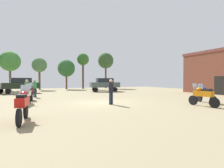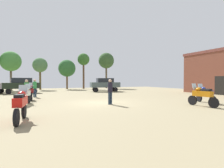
{
  "view_description": "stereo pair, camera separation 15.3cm",
  "coord_description": "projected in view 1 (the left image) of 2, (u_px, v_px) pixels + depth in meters",
  "views": [
    {
      "loc": [
        -4.63,
        -12.38,
        1.75
      ],
      "look_at": [
        3.73,
        6.57,
        1.27
      ],
      "focal_mm": 28.08,
      "sensor_mm": 36.0,
      "label": 1
    },
    {
      "loc": [
        -4.49,
        -12.44,
        1.75
      ],
      "look_at": [
        3.73,
        6.57,
        1.27
      ],
      "focal_mm": 28.08,
      "sensor_mm": 36.0,
      "label": 2
    }
  ],
  "objects": [
    {
      "name": "ground_plane",
      "position": [
        102.0,
        103.0,
        13.23
      ],
      "size": [
        44.0,
        52.0,
        0.02
      ],
      "color": "gray"
    },
    {
      "name": "motorcycle_1",
      "position": [
        23.0,
        104.0,
        7.2
      ],
      "size": [
        0.62,
        2.22,
        1.51
      ],
      "rotation": [
        0.0,
        0.0,
        -0.1
      ],
      "color": "black",
      "rests_on": "ground"
    },
    {
      "name": "motorcycle_4",
      "position": [
        26.0,
        95.0,
        12.1
      ],
      "size": [
        0.79,
        2.17,
        1.45
      ],
      "rotation": [
        0.0,
        0.0,
        -0.26
      ],
      "color": "black",
      "rests_on": "ground"
    },
    {
      "name": "motorcycle_5",
      "position": [
        203.0,
        95.0,
        11.45
      ],
      "size": [
        0.62,
        2.18,
        1.49
      ],
      "rotation": [
        0.0,
        0.0,
        0.05
      ],
      "color": "black",
      "rests_on": "ground"
    },
    {
      "name": "motorcycle_6",
      "position": [
        31.0,
        92.0,
        15.02
      ],
      "size": [
        0.62,
        2.24,
        1.49
      ],
      "rotation": [
        0.0,
        0.0,
        0.08
      ],
      "color": "black",
      "rests_on": "ground"
    },
    {
      "name": "motorcycle_10",
      "position": [
        206.0,
        94.0,
        13.21
      ],
      "size": [
        0.8,
        2.11,
        1.44
      ],
      "rotation": [
        0.0,
        0.0,
        -0.27
      ],
      "color": "black",
      "rests_on": "ground"
    },
    {
      "name": "car_1",
      "position": [
        105.0,
        84.0,
        26.19
      ],
      "size": [
        4.51,
        2.38,
        2.0
      ],
      "rotation": [
        0.0,
        0.0,
        1.43
      ],
      "color": "black",
      "rests_on": "ground"
    },
    {
      "name": "car_3",
      "position": [
        21.0,
        84.0,
        22.49
      ],
      "size": [
        4.52,
        2.43,
        2.0
      ],
      "rotation": [
        0.0,
        0.0,
        1.72
      ],
      "color": "black",
      "rests_on": "ground"
    },
    {
      "name": "person_1",
      "position": [
        111.0,
        90.0,
        12.34
      ],
      "size": [
        0.4,
        0.4,
        1.78
      ],
      "rotation": [
        0.0,
        0.0,
        0.21
      ],
      "color": "#212E40",
      "rests_on": "ground"
    },
    {
      "name": "person_2",
      "position": [
        27.0,
        89.0,
        13.71
      ],
      "size": [
        0.45,
        0.45,
        1.76
      ],
      "rotation": [
        0.0,
        0.0,
        3.54
      ],
      "color": "#2B3741",
      "rests_on": "ground"
    },
    {
      "name": "person_3",
      "position": [
        35.0,
        87.0,
        17.49
      ],
      "size": [
        0.44,
        0.44,
        1.8
      ],
      "rotation": [
        0.0,
        0.0,
        0.35
      ],
      "color": "#223349",
      "rests_on": "ground"
    },
    {
      "name": "tree_1",
      "position": [
        39.0,
        65.0,
        31.27
      ],
      "size": [
        2.58,
        2.58,
        5.71
      ],
      "color": "brown",
      "rests_on": "ground"
    },
    {
      "name": "tree_2",
      "position": [
        106.0,
        61.0,
        37.2
      ],
      "size": [
        3.3,
        3.3,
        7.5
      ],
      "color": "#4D422F",
      "rests_on": "ground"
    },
    {
      "name": "tree_3",
      "position": [
        66.0,
        68.0,
        33.13
      ],
      "size": [
        3.21,
        3.21,
        5.56
      ],
      "color": "brown",
      "rests_on": "ground"
    },
    {
      "name": "tree_6",
      "position": [
        83.0,
        60.0,
        34.53
      ],
      "size": [
        2.34,
        2.34,
        6.99
      ],
      "color": "#513827",
      "rests_on": "ground"
    },
    {
      "name": "tree_7",
      "position": [
        10.0,
        61.0,
        29.12
      ],
      "size": [
        3.31,
        3.31,
        6.51
      ],
      "color": "brown",
      "rests_on": "ground"
    }
  ]
}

